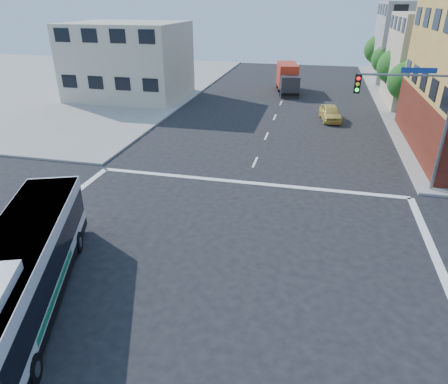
# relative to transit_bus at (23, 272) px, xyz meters

# --- Properties ---
(ground) EXTENTS (120.00, 120.00, 0.00)m
(ground) POSITION_rel_transit_bus_xyz_m (5.78, 3.11, -1.55)
(ground) COLOR black
(ground) RESTS_ON ground
(sidewalk_nw) EXTENTS (50.00, 50.00, 0.15)m
(sidewalk_nw) POSITION_rel_transit_bus_xyz_m (-29.22, 38.11, -1.48)
(sidewalk_nw) COLOR gray
(sidewalk_nw) RESTS_ON ground
(building_east_far) EXTENTS (12.06, 10.06, 10.00)m
(building_east_far) POSITION_rel_transit_bus_xyz_m (22.75, 51.09, 3.46)
(building_east_far) COLOR #9F9F9A
(building_east_far) RESTS_ON ground
(building_west) EXTENTS (12.06, 10.06, 8.00)m
(building_west) POSITION_rel_transit_bus_xyz_m (-11.24, 33.09, 2.45)
(building_west) COLOR beige
(building_west) RESTS_ON ground
(signal_mast_ne) EXTENTS (7.91, 1.13, 8.07)m
(signal_mast_ne) POSITION_rel_transit_bus_xyz_m (14.85, 13.73, 3.43)
(signal_mast_ne) COLOR slate
(signal_mast_ne) RESTS_ON ground
(street_tree_a) EXTENTS (3.60, 3.60, 5.53)m
(street_tree_a) POSITION_rel_transit_bus_xyz_m (17.68, 31.03, 2.04)
(street_tree_a) COLOR #352113
(street_tree_a) RESTS_ON ground
(street_tree_b) EXTENTS (3.80, 3.80, 5.79)m
(street_tree_b) POSITION_rel_transit_bus_xyz_m (17.68, 39.03, 2.20)
(street_tree_b) COLOR #352113
(street_tree_b) RESTS_ON ground
(street_tree_c) EXTENTS (3.40, 3.40, 5.29)m
(street_tree_c) POSITION_rel_transit_bus_xyz_m (17.68, 47.03, 1.91)
(street_tree_c) COLOR #352113
(street_tree_c) RESTS_ON ground
(street_tree_d) EXTENTS (4.00, 4.00, 6.03)m
(street_tree_d) POSITION_rel_transit_bus_xyz_m (17.68, 55.03, 2.33)
(street_tree_d) COLOR #352113
(street_tree_d) RESTS_ON ground
(transit_bus) EXTENTS (5.95, 10.82, 3.17)m
(transit_bus) POSITION_rel_transit_bus_xyz_m (0.00, 0.00, 0.00)
(transit_bus) COLOR black
(transit_bus) RESTS_ON ground
(box_truck) EXTENTS (3.35, 7.49, 3.25)m
(box_truck) POSITION_rel_transit_bus_xyz_m (5.91, 39.83, 0.03)
(box_truck) COLOR #26272C
(box_truck) RESTS_ON ground
(parked_car) EXTENTS (2.32, 4.33, 1.40)m
(parked_car) POSITION_rel_transit_bus_xyz_m (10.89, 28.21, -0.85)
(parked_car) COLOR #DDC254
(parked_car) RESTS_ON ground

